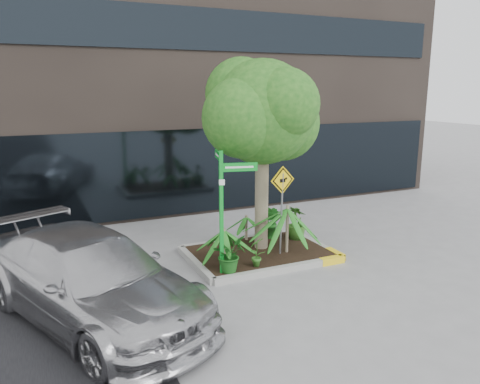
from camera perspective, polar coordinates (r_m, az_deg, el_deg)
name	(u,v)px	position (r m, az deg, el deg)	size (l,w,h in m)	color
ground	(257,262)	(10.89, 2.14, -8.52)	(80.00, 80.00, 0.00)	gray
planter	(261,253)	(11.18, 2.57, -7.40)	(3.35, 2.36, 0.15)	#9E9E99
tree	(262,112)	(10.80, 2.70, 9.68)	(3.08, 2.73, 4.62)	gray
palm_front	(288,208)	(10.82, 5.82, -1.98)	(1.28, 1.28, 1.42)	gray
palm_left	(224,230)	(10.26, -1.97, -4.70)	(0.87, 0.87, 0.97)	gray
palm_back	(246,217)	(11.75, 0.78, -3.07)	(0.72, 0.72, 0.80)	gray
parked_car	(91,278)	(8.49, -17.69, -9.98)	(2.10, 5.16, 1.50)	#B1B1B6
shrub_a	(229,254)	(9.86, -1.41, -7.56)	(0.68, 0.68, 0.75)	#174F16
shrub_b	(296,222)	(11.97, 6.90, -3.71)	(0.48, 0.48, 0.86)	#2B5B1B
shrub_c	(257,251)	(10.13, 2.05, -7.22)	(0.36, 0.36, 0.68)	#2F6920
shrub_d	(271,222)	(11.95, 3.80, -3.68)	(0.47, 0.47, 0.85)	#1E681E
street_sign_post	(223,201)	(9.51, -2.04, -1.09)	(0.78, 0.91, 2.71)	#0E9F27
cattle_sign	(282,195)	(10.60, 5.15, -0.40)	(0.64, 0.12, 2.07)	slate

